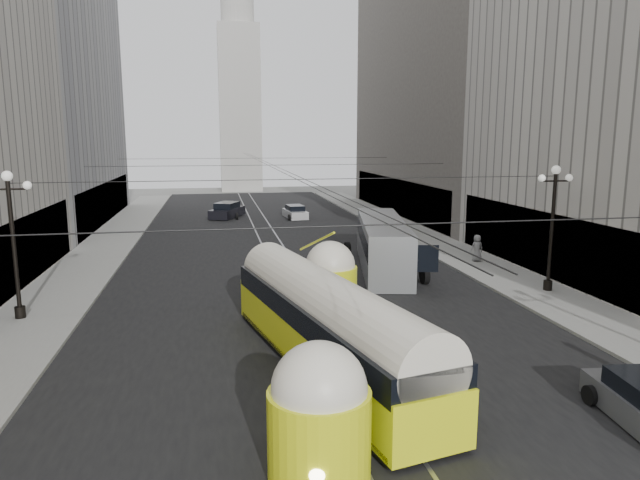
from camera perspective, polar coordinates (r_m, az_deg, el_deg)
name	(u,v)px	position (r m, az deg, el deg)	size (l,w,h in m)	color
road	(274,248)	(41.27, -4.60, -0.84)	(20.00, 85.00, 0.02)	black
sidewalk_left	(108,244)	(45.18, -20.40, -0.40)	(4.00, 72.00, 0.15)	gray
sidewalk_right	(416,234)	(47.32, 9.54, 0.56)	(4.00, 72.00, 0.15)	gray
rail_left	(264,249)	(41.20, -5.64, -0.88)	(0.12, 85.00, 0.04)	gray
rail_right	(285,248)	(41.35, -3.57, -0.81)	(0.12, 85.00, 0.04)	gray
building_left_far	(26,63)	(58.37, -27.30, 15.42)	(12.60, 28.60, 28.60)	#999999
building_right_far	(455,52)	(61.38, 13.37, 17.82)	(12.60, 32.60, 32.60)	#514C47
distant_tower	(239,89)	(88.19, -8.09, 14.70)	(6.00, 6.00, 31.36)	#B2AFA8
lamppost_left_mid	(13,236)	(27.47, -28.36, 0.32)	(1.86, 0.44, 6.37)	black
lamppost_right_mid	(552,221)	(31.02, 22.22, 1.79)	(1.86, 0.44, 6.37)	black
catenary	(276,167)	(39.57, -4.40, 7.28)	(25.00, 72.00, 0.23)	black
streetcar	(326,323)	(19.65, 0.65, -8.29)	(5.25, 15.06, 3.36)	#E2EC14
city_bus	(382,242)	(34.62, 6.26, -0.24)	(4.78, 12.15, 3.00)	#A8AAAD
sedan_white_far	(295,212)	(56.55, -2.51, 2.78)	(2.12, 4.30, 1.31)	silver
sedan_dark_far	(227,211)	(57.72, -9.27, 2.92)	(3.81, 5.28, 1.54)	black
pedestrian_sidewalk_right	(477,248)	(37.38, 15.43, -0.78)	(0.83, 0.51, 1.70)	gray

